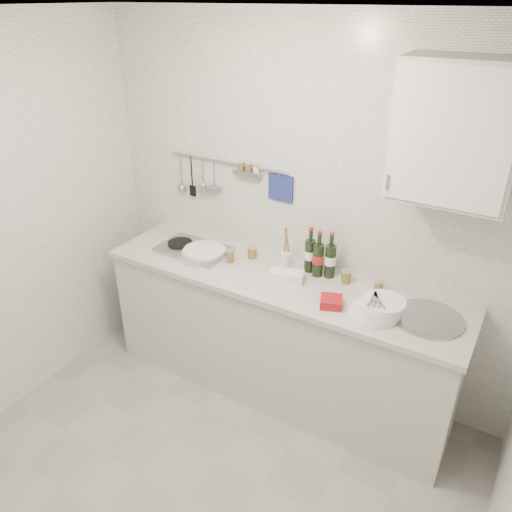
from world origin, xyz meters
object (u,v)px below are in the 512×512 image
(wine_bottles, at_px, (320,253))
(utensil_crock, at_px, (286,257))
(wall_cabinet, at_px, (457,132))
(plate_stack_hob, at_px, (203,253))
(plate_stack_sink, at_px, (378,308))

(wine_bottles, relative_size, utensil_crock, 1.07)
(wall_cabinet, height_order, plate_stack_hob, wall_cabinet)
(plate_stack_hob, bearing_deg, wine_bottles, 13.21)
(wall_cabinet, bearing_deg, plate_stack_hob, -174.34)
(plate_stack_hob, xyz_separation_m, plate_stack_sink, (1.29, -0.07, 0.02))
(wall_cabinet, bearing_deg, wine_bottles, 176.82)
(plate_stack_hob, xyz_separation_m, wine_bottles, (0.80, 0.19, 0.13))
(plate_stack_hob, height_order, wine_bottles, wine_bottles)
(wall_cabinet, distance_m, plate_stack_sink, 1.03)
(plate_stack_sink, xyz_separation_m, utensil_crock, (-0.72, 0.24, 0.02))
(plate_stack_hob, bearing_deg, utensil_crock, 16.49)
(wall_cabinet, height_order, utensil_crock, wall_cabinet)
(plate_stack_sink, relative_size, wine_bottles, 0.99)
(plate_stack_sink, bearing_deg, plate_stack_hob, 176.70)
(plate_stack_sink, bearing_deg, wine_bottles, 151.88)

